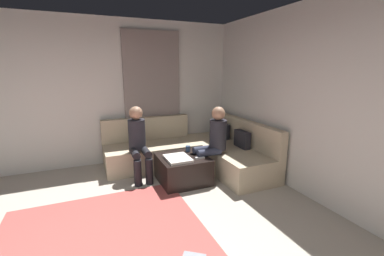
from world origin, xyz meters
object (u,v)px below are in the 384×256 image
at_px(coffee_mug, 188,149).
at_px(person_on_couch_back, 213,140).
at_px(sectional_couch, 195,151).
at_px(game_remote, 200,158).
at_px(ottoman, 183,169).
at_px(person_on_couch_side, 138,140).

bearing_deg(coffee_mug, person_on_couch_back, 51.42).
relative_size(sectional_couch, game_remote, 17.00).
bearing_deg(ottoman, sectional_couch, 140.83).
bearing_deg(person_on_couch_back, game_remote, 114.92).
height_order(coffee_mug, person_on_couch_side, person_on_couch_side).
distance_m(ottoman, person_on_couch_back, 0.68).
height_order(ottoman, game_remote, game_remote).
xyz_separation_m(sectional_couch, coffee_mug, (0.34, -0.28, 0.19)).
bearing_deg(sectional_couch, game_remote, -17.72).
bearing_deg(person_on_couch_side, ottoman, 146.24).
relative_size(sectional_couch, ottoman, 3.36).
relative_size(ottoman, game_remote, 5.07).
bearing_deg(coffee_mug, game_remote, 5.71).
bearing_deg(ottoman, person_on_couch_back, 85.02).
bearing_deg(game_remote, person_on_couch_side, -125.29).
height_order(coffee_mug, person_on_couch_back, person_on_couch_back).
xyz_separation_m(ottoman, person_on_couch_side, (-0.41, -0.62, 0.45)).
distance_m(sectional_couch, person_on_couch_side, 1.15).
xyz_separation_m(ottoman, coffee_mug, (-0.22, 0.18, 0.26)).
xyz_separation_m(coffee_mug, game_remote, (0.40, 0.04, -0.04)).
relative_size(coffee_mug, person_on_couch_side, 0.08).
bearing_deg(coffee_mug, person_on_couch_side, -103.59).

